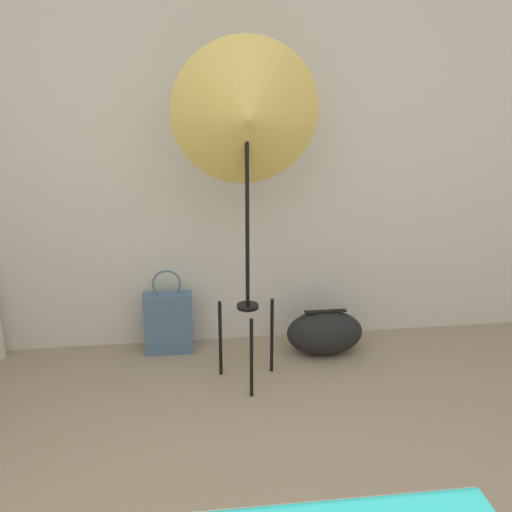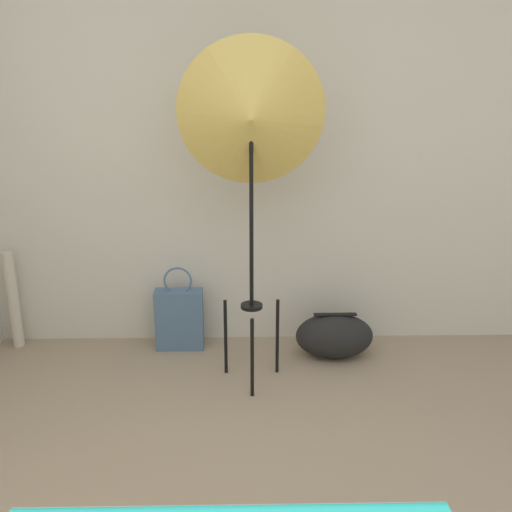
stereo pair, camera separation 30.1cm
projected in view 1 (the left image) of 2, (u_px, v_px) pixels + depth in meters
wall_back at (223, 140)px, 3.60m from camera, size 8.00×0.05×2.60m
photo_umbrella at (247, 119)px, 3.00m from camera, size 0.77×0.32×1.88m
tote_bag at (168, 322)px, 3.74m from camera, size 0.30×0.12×0.55m
duffel_bag at (325, 332)px, 3.74m from camera, size 0.48×0.28×0.29m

